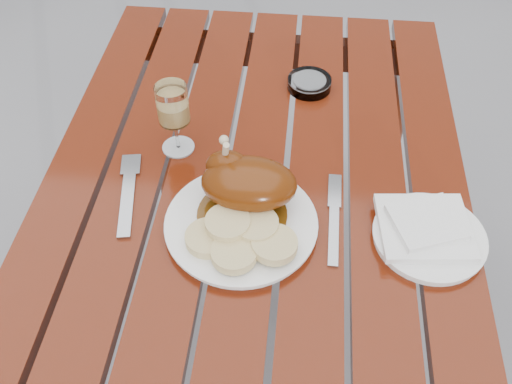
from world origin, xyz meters
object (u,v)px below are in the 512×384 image
dinner_plate (241,225)px  wine_glass (175,119)px  ashtray (309,83)px  table (255,289)px  side_plate (429,238)px

dinner_plate → wine_glass: wine_glass is taller
dinner_plate → ashtray: 0.42m
table → dinner_plate: (-0.01, -0.11, 0.38)m
table → ashtray: (0.09, 0.30, 0.39)m
dinner_plate → ashtray: bearing=75.8°
wine_glass → side_plate: 0.51m
side_plate → ashtray: ashtray is taller
table → side_plate: side_plate is taller
wine_glass → ashtray: wine_glass is taller
table → side_plate: (0.31, -0.11, 0.38)m
table → wine_glass: 0.48m
wine_glass → ashtray: bearing=41.0°
dinner_plate → wine_glass: bearing=128.0°
table → dinner_plate: size_ratio=4.48×
side_plate → ashtray: size_ratio=2.00×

